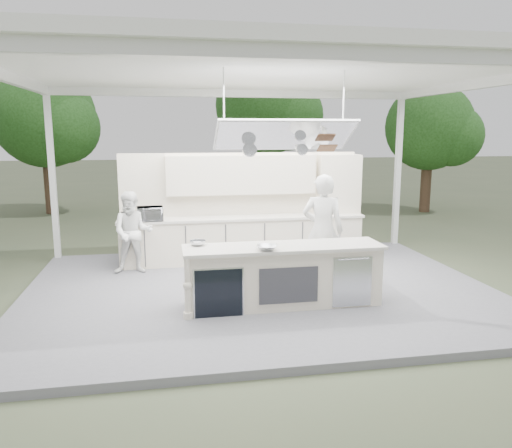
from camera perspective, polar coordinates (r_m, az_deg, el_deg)
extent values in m
plane|color=#494F36|center=(8.80, 0.43, -8.03)|extent=(90.00, 90.00, 0.00)
cube|color=slate|center=(8.79, 0.43, -7.66)|extent=(8.00, 6.00, 0.12)
cube|color=white|center=(12.41, 15.89, 5.71)|extent=(0.12, 0.12, 3.70)
cube|color=white|center=(11.38, -22.24, 4.94)|extent=(0.12, 0.12, 3.70)
cube|color=white|center=(8.41, 0.47, 17.21)|extent=(8.20, 6.20, 0.16)
cube|color=white|center=(5.59, 6.39, 18.91)|extent=(8.00, 0.12, 0.16)
cube|color=white|center=(11.24, -2.40, 14.67)|extent=(8.00, 0.12, 0.16)
cube|color=white|center=(8.57, -27.09, 14.90)|extent=(0.12, 6.00, 0.16)
cube|color=white|center=(9.89, 24.03, 14.38)|extent=(0.12, 6.00, 0.16)
cube|color=white|center=(7.51, 3.29, 10.12)|extent=(2.00, 0.71, 0.43)
cube|color=white|center=(7.51, 3.29, 10.12)|extent=(2.06, 0.76, 0.46)
cylinder|color=white|center=(7.36, -3.69, 13.81)|extent=(0.02, 0.02, 0.95)
cylinder|color=white|center=(7.79, 9.97, 13.49)|extent=(0.02, 0.02, 0.95)
cylinder|color=silver|center=(7.56, -0.72, 8.47)|extent=(0.22, 0.14, 0.21)
cylinder|color=silver|center=(7.69, 5.30, 8.46)|extent=(0.18, 0.12, 0.18)
cube|color=#975C3C|center=(7.82, 8.11, 8.58)|extent=(0.28, 0.18, 0.12)
cube|color=#EEE2CA|center=(7.83, 3.13, -6.04)|extent=(3.00, 0.70, 0.90)
cube|color=white|center=(7.71, 3.16, -2.65)|extent=(3.10, 0.78, 0.05)
cylinder|color=#EEE2CA|center=(7.30, -7.84, -7.29)|extent=(0.11, 0.11, 0.92)
cube|color=black|center=(7.36, -4.28, -7.89)|extent=(0.70, 0.04, 0.72)
cube|color=silver|center=(7.35, -4.28, -7.90)|extent=(0.74, 0.03, 0.72)
cube|color=#34343A|center=(7.51, 3.76, -7.02)|extent=(0.90, 0.02, 0.55)
cube|color=silver|center=(7.81, 10.95, -6.51)|extent=(0.62, 0.02, 0.78)
cube|color=#EEE2CA|center=(10.46, -1.51, -1.81)|extent=(5.00, 0.65, 0.90)
cube|color=white|center=(10.37, -1.53, 0.76)|extent=(5.08, 0.72, 0.05)
cube|color=#EEE2CA|center=(10.63, -1.78, 2.09)|extent=(5.00, 0.10, 2.25)
cube|color=#EEE2CA|center=(10.43, -1.69, 5.66)|extent=(3.10, 0.38, 0.80)
cube|color=#EEE2CA|center=(10.92, 9.35, 4.42)|extent=(0.90, 0.45, 1.30)
cube|color=#975C3C|center=(10.92, 9.35, 4.42)|extent=(0.84, 0.40, 0.03)
cylinder|color=silver|center=(10.82, 9.01, 1.49)|extent=(0.20, 0.20, 0.12)
cylinder|color=black|center=(10.80, 9.04, 2.33)|extent=(0.17, 0.17, 0.20)
cylinder|color=black|center=(10.94, 10.74, 1.49)|extent=(0.16, 0.16, 0.10)
cone|color=black|center=(10.92, 10.77, 2.37)|extent=(0.14, 0.14, 0.24)
cylinder|color=#4E3527|center=(18.70, -22.53, 4.32)|extent=(0.36, 0.36, 2.10)
sphere|color=#306A27|center=(18.63, -23.01, 11.18)|extent=(3.40, 3.40, 3.40)
sphere|color=#306A27|center=(17.99, -21.14, 10.28)|extent=(2.38, 2.38, 2.38)
cylinder|color=#4E3527|center=(20.67, 1.02, 6.11)|extent=(0.36, 0.36, 2.45)
sphere|color=#306A27|center=(20.63, 1.04, 13.40)|extent=(4.00, 4.00, 4.00)
sphere|color=#306A27|center=(20.21, 3.66, 12.31)|extent=(2.80, 2.80, 2.80)
cylinder|color=#4E3527|center=(18.66, 18.83, 4.28)|extent=(0.36, 0.36, 1.92)
sphere|color=#306A27|center=(18.57, 19.20, 10.46)|extent=(3.00, 3.00, 3.00)
sphere|color=#306A27|center=(18.48, 21.47, 9.39)|extent=(2.10, 2.10, 2.10)
imported|color=white|center=(8.77, 7.63, -0.74)|extent=(0.85, 0.73, 1.97)
imported|color=white|center=(9.78, -13.90, -0.96)|extent=(0.80, 0.63, 1.58)
imported|color=silver|center=(10.03, -12.03, 1.15)|extent=(0.52, 0.37, 0.28)
imported|color=silver|center=(7.39, 1.25, -2.71)|extent=(0.40, 0.40, 0.08)
imported|color=silver|center=(7.75, -6.67, -2.16)|extent=(0.30, 0.30, 0.08)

